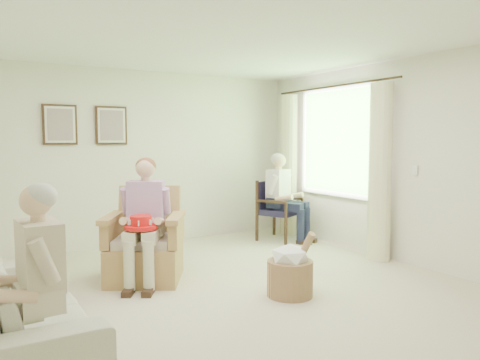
{
  "coord_description": "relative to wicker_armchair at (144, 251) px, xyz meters",
  "views": [
    {
      "loc": [
        -2.34,
        -4.03,
        1.58
      ],
      "look_at": [
        0.8,
        1.19,
        1.05
      ],
      "focal_mm": 35.0,
      "sensor_mm": 36.0,
      "label": 1
    }
  ],
  "objects": [
    {
      "name": "framed_print_right",
      "position": [
        0.16,
        1.74,
        1.45
      ],
      "size": [
        0.45,
        0.05,
        0.55
      ],
      "color": "#382114",
      "rests_on": "back_wall"
    },
    {
      "name": "person_sofa",
      "position": [
        -1.34,
        -1.72,
        0.39
      ],
      "size": [
        0.42,
        0.62,
        1.26
      ],
      "rotation": [
        0.0,
        0.0,
        -1.51
      ],
      "color": "beige",
      "rests_on": "ground"
    },
    {
      "name": "curtain_right",
      "position": [
        2.94,
        1.21,
        0.82
      ],
      "size": [
        0.34,
        0.34,
        2.3
      ],
      "primitive_type": "cylinder",
      "color": "beige",
      "rests_on": "ground"
    },
    {
      "name": "hatbox",
      "position": [
        1.08,
        -1.3,
        -0.06
      ],
      "size": [
        0.57,
        0.57,
        0.68
      ],
      "color": "tan",
      "rests_on": "ground"
    },
    {
      "name": "floor",
      "position": [
        0.61,
        -0.97,
        -0.33
      ],
      "size": [
        5.5,
        5.5,
        0.0
      ],
      "primitive_type": "plane",
      "color": "beige",
      "rests_on": "ground"
    },
    {
      "name": "red_hat",
      "position": [
        -0.13,
        -0.31,
        0.37
      ],
      "size": [
        0.34,
        0.34,
        0.14
      ],
      "color": "red",
      "rests_on": "person_wicker"
    },
    {
      "name": "back_wall",
      "position": [
        0.61,
        1.78,
        0.97
      ],
      "size": [
        5.0,
        0.04,
        2.6
      ],
      "primitive_type": "cube",
      "color": "silver",
      "rests_on": "ground"
    },
    {
      "name": "sofa",
      "position": [
        -1.34,
        -1.15,
        -0.03
      ],
      "size": [
        2.06,
        0.81,
        0.6
      ],
      "primitive_type": "imported",
      "rotation": [
        0.0,
        0.0,
        1.57
      ],
      "color": "beige",
      "rests_on": "ground"
    },
    {
      "name": "right_wall",
      "position": [
        3.11,
        -0.97,
        0.97
      ],
      "size": [
        0.04,
        5.5,
        2.6
      ],
      "primitive_type": "cube",
      "color": "silver",
      "rests_on": "ground"
    },
    {
      "name": "person_wicker",
      "position": [
        0.0,
        -0.14,
        0.46
      ],
      "size": [
        0.4,
        0.62,
        1.35
      ],
      "rotation": [
        0.0,
        0.0,
        -0.53
      ],
      "color": "beige",
      "rests_on": "ground"
    },
    {
      "name": "curtain_left",
      "position": [
        2.94,
        -0.75,
        0.82
      ],
      "size": [
        0.34,
        0.34,
        2.3
      ],
      "primitive_type": "cylinder",
      "color": "beige",
      "rests_on": "ground"
    },
    {
      "name": "window",
      "position": [
        3.07,
        0.23,
        1.26
      ],
      "size": [
        0.13,
        2.5,
        1.63
      ],
      "color": "#2D6B23",
      "rests_on": "right_wall"
    },
    {
      "name": "person_dark",
      "position": [
        2.56,
        0.86,
        0.45
      ],
      "size": [
        0.4,
        0.62,
        1.34
      ],
      "rotation": [
        0.0,
        0.0,
        0.44
      ],
      "color": "#191D38",
      "rests_on": "ground"
    },
    {
      "name": "wicker_armchair",
      "position": [
        0.0,
        0.0,
        0.0
      ],
      "size": [
        0.81,
        0.8,
        1.04
      ],
      "rotation": [
        0.0,
        0.0,
        -0.53
      ],
      "color": "tan",
      "rests_on": "ground"
    },
    {
      "name": "framed_print_left",
      "position": [
        -0.54,
        1.74,
        1.45
      ],
      "size": [
        0.45,
        0.05,
        0.55
      ],
      "color": "#382114",
      "rests_on": "back_wall"
    },
    {
      "name": "ceiling",
      "position": [
        0.61,
        -0.97,
        2.27
      ],
      "size": [
        5.0,
        5.5,
        0.02
      ],
      "primitive_type": "cube",
      "color": "white",
      "rests_on": "back_wall"
    },
    {
      "name": "wood_armchair",
      "position": [
        2.56,
        1.01,
        0.17
      ],
      "size": [
        0.6,
        0.56,
        0.92
      ],
      "rotation": [
        0.0,
        0.0,
        0.44
      ],
      "color": "black",
      "rests_on": "ground"
    }
  ]
}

